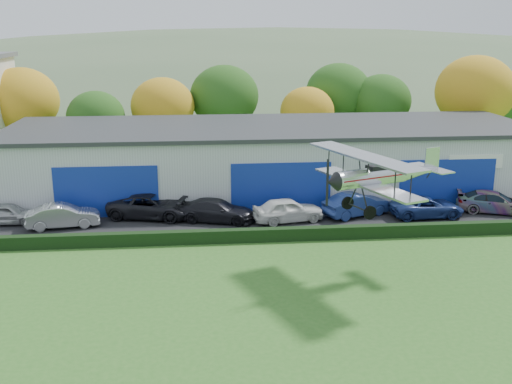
{
  "coord_description": "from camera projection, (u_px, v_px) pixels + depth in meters",
  "views": [
    {
      "loc": [
        -0.66,
        -18.73,
        12.68
      ],
      "look_at": [
        2.31,
        12.24,
        4.21
      ],
      "focal_mm": 42.66,
      "sensor_mm": 36.0,
      "label": 1
    }
  ],
  "objects": [
    {
      "name": "car_2",
      "position": [
        151.0,
        206.0,
        41.47
      ],
      "size": [
        6.35,
        4.01,
        1.63
      ],
      "primitive_type": "imported",
      "rotation": [
        0.0,
        0.0,
        1.34
      ],
      "color": "black",
      "rests_on": "apron"
    },
    {
      "name": "car_7",
      "position": [
        494.0,
        202.0,
        42.69
      ],
      "size": [
        5.49,
        3.62,
        1.48
      ],
      "primitive_type": "imported",
      "rotation": [
        0.0,
        0.0,
        1.24
      ],
      "color": "gray",
      "rests_on": "apron"
    },
    {
      "name": "hedge",
      "position": [
        261.0,
        235.0,
        37.11
      ],
      "size": [
        46.0,
        0.6,
        0.8
      ],
      "primitive_type": "cube",
      "color": "black",
      "rests_on": "ground"
    },
    {
      "name": "car_4",
      "position": [
        288.0,
        210.0,
        40.64
      ],
      "size": [
        5.02,
        2.77,
        1.62
      ],
      "primitive_type": "imported",
      "rotation": [
        0.0,
        0.0,
        1.76
      ],
      "color": "silver",
      "rests_on": "apron"
    },
    {
      "name": "apron",
      "position": [
        254.0,
        217.0,
        41.82
      ],
      "size": [
        48.0,
        9.0,
        0.05
      ],
      "primitive_type": "cube",
      "color": "black",
      "rests_on": "ground"
    },
    {
      "name": "car_1",
      "position": [
        63.0,
        216.0,
        39.49
      ],
      "size": [
        4.85,
        2.34,
        1.53
      ],
      "primitive_type": "imported",
      "rotation": [
        0.0,
        0.0,
        1.73
      ],
      "color": "silver",
      "rests_on": "apron"
    },
    {
      "name": "car_5",
      "position": [
        357.0,
        204.0,
        41.89
      ],
      "size": [
        5.12,
        3.42,
        1.6
      ],
      "primitive_type": "imported",
      "rotation": [
        0.0,
        0.0,
        1.96
      ],
      "color": "navy",
      "rests_on": "apron"
    },
    {
      "name": "car_0",
      "position": [
        8.0,
        213.0,
        40.16
      ],
      "size": [
        4.24,
        1.8,
        1.43
      ],
      "primitive_type": "imported",
      "rotation": [
        0.0,
        0.0,
        1.54
      ],
      "color": "silver",
      "rests_on": "apron"
    },
    {
      "name": "biplane",
      "position": [
        380.0,
        174.0,
        31.14
      ],
      "size": [
        7.19,
        8.08,
        3.06
      ],
      "rotation": [
        0.0,
        0.0,
        0.37
      ],
      "color": "silver"
    },
    {
      "name": "distant_hills",
      "position": [
        184.0,
        129.0,
        158.87
      ],
      "size": [
        430.0,
        196.0,
        56.0
      ],
      "color": "#4C6642",
      "rests_on": "ground"
    },
    {
      "name": "car_6",
      "position": [
        427.0,
        207.0,
        41.68
      ],
      "size": [
        5.11,
        2.52,
        1.4
      ],
      "primitive_type": "imported",
      "rotation": [
        0.0,
        0.0,
        1.61
      ],
      "color": "navy",
      "rests_on": "apron"
    },
    {
      "name": "tree_belt",
      "position": [
        213.0,
        102.0,
        59.0
      ],
      "size": [
        75.7,
        13.22,
        10.12
      ],
      "color": "#3D2614",
      "rests_on": "ground"
    },
    {
      "name": "car_3",
      "position": [
        217.0,
        210.0,
        40.71
      ],
      "size": [
        5.52,
        3.38,
        1.49
      ],
      "primitive_type": "imported",
      "rotation": [
        0.0,
        0.0,
        1.3
      ],
      "color": "black",
      "rests_on": "apron"
    },
    {
      "name": "hangar",
      "position": [
        271.0,
        158.0,
        48.02
      ],
      "size": [
        40.6,
        12.6,
        5.3
      ],
      "color": "#B2B7BC",
      "rests_on": "ground"
    }
  ]
}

